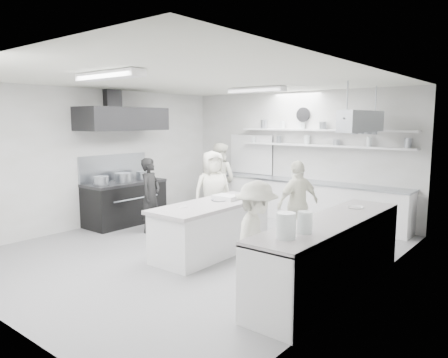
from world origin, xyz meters
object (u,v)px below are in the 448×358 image
Objects in this scene: cook_stove at (151,195)px; back_counter at (300,200)px; prep_island at (212,229)px; right_counter at (330,256)px; cook_back at (219,179)px; stove at (125,204)px.

back_counter is at bearing -52.02° from cook_stove.
back_counter is 3.20m from prep_island.
cook_stove is (-1.90, -2.91, 0.31)m from back_counter.
prep_island is at bearing 174.95° from right_counter.
back_counter is at bearing 124.65° from right_counter.
cook_stove is at bearing 170.52° from prep_island.
right_counter is 4.29m from cook_stove.
right_counter is 5.04m from cook_back.
cook_back is (-1.91, 2.51, 0.46)m from prep_island.
right_counter reaches higher than back_counter.
cook_back is (0.02, 2.22, 0.11)m from cook_stove.
back_counter is 3.23× the size of cook_stove.
right_counter reaches higher than stove.
right_counter is at bearing -6.52° from stove.
back_counter is 3.49m from cook_stove.
back_counter is 1.52× the size of right_counter.
stove is 0.55× the size of right_counter.
right_counter is at bearing -55.35° from back_counter.
stove is 1.02× the size of cook_back.
stove is 4.03m from back_counter.
cook_back is (1.02, 2.11, 0.44)m from stove.
cook_back reaches higher than cook_stove.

